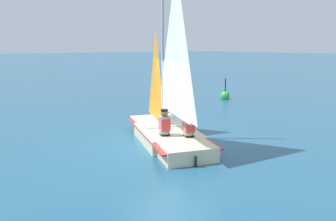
{
  "coord_description": "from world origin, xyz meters",
  "views": [
    {
      "loc": [
        -7.48,
        6.32,
        2.94
      ],
      "look_at": [
        0.0,
        0.0,
        1.0
      ],
      "focal_mm": 35.0,
      "sensor_mm": 36.0,
      "label": 1
    }
  ],
  "objects_px": {
    "sailboat_main": "(169,120)",
    "buoy_marker": "(225,96)",
    "sailor_helm": "(164,127)",
    "sailor_crew": "(189,129)"
  },
  "relations": [
    {
      "from": "buoy_marker",
      "to": "sailor_helm",
      "type": "bearing_deg",
      "value": 119.71
    },
    {
      "from": "sailor_helm",
      "to": "buoy_marker",
      "type": "height_order",
      "value": "sailor_helm"
    },
    {
      "from": "sailor_helm",
      "to": "sailor_crew",
      "type": "distance_m",
      "value": 0.7
    },
    {
      "from": "sailor_crew",
      "to": "sailboat_main",
      "type": "bearing_deg",
      "value": 20.26
    },
    {
      "from": "sailboat_main",
      "to": "sailor_crew",
      "type": "xyz_separation_m",
      "value": [
        -0.93,
        0.04,
        -0.1
      ]
    },
    {
      "from": "sailboat_main",
      "to": "sailor_helm",
      "type": "distance_m",
      "value": 0.62
    },
    {
      "from": "sailboat_main",
      "to": "sailor_helm",
      "type": "relative_size",
      "value": 4.47
    },
    {
      "from": "sailboat_main",
      "to": "buoy_marker",
      "type": "xyz_separation_m",
      "value": [
        4.4,
        -7.9,
        -0.53
      ]
    },
    {
      "from": "sailor_crew",
      "to": "buoy_marker",
      "type": "relative_size",
      "value": 0.94
    },
    {
      "from": "sailboat_main",
      "to": "buoy_marker",
      "type": "relative_size",
      "value": 4.21
    }
  ]
}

